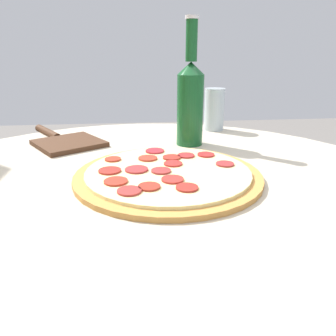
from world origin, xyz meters
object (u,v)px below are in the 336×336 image
(pizza, at_px, (168,174))
(drinking_glass, at_px, (214,109))
(beer_bottle, at_px, (190,99))
(pizza_paddle, at_px, (64,141))

(pizza, relative_size, drinking_glass, 2.84)
(beer_bottle, bearing_deg, drinking_glass, -33.17)
(beer_bottle, bearing_deg, pizza_paddle, 81.89)
(pizza, distance_m, drinking_glass, 0.43)
(pizza, bearing_deg, drinking_glass, -25.31)
(pizza_paddle, xyz_separation_m, drinking_glass, (0.11, -0.43, 0.06))
(beer_bottle, relative_size, pizza_paddle, 1.02)
(beer_bottle, relative_size, drinking_glass, 2.45)
(pizza, relative_size, pizza_paddle, 1.18)
(pizza_paddle, bearing_deg, pizza, -171.63)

